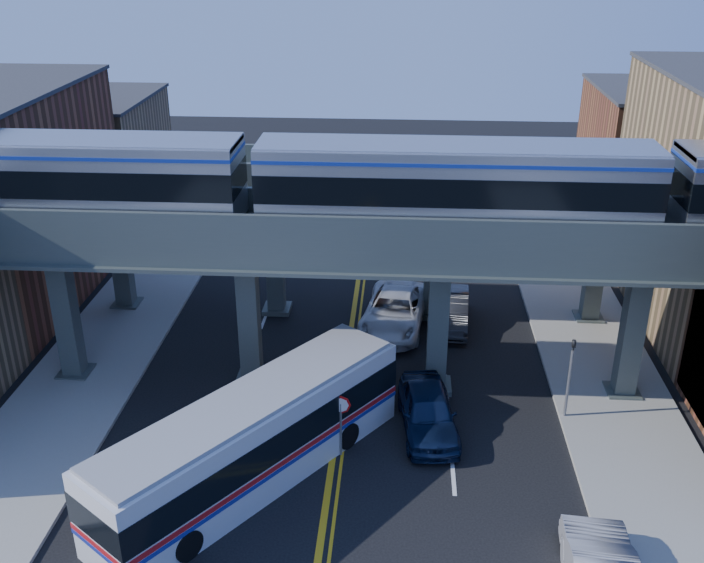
{
  "coord_description": "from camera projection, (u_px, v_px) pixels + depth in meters",
  "views": [
    {
      "loc": [
        2.34,
        -21.31,
        18.33
      ],
      "look_at": [
        0.36,
        8.43,
        4.78
      ],
      "focal_mm": 40.0,
      "sensor_mm": 36.0,
      "label": 1
    }
  ],
  "objects": [
    {
      "name": "elevated_viaduct_far",
      "position": [
        354.0,
        194.0,
        38.03
      ],
      "size": [
        52.0,
        3.6,
        7.4
      ],
      "color": "#424D4A",
      "rests_on": "ground"
    },
    {
      "name": "car_lane_b",
      "position": [
        451.0,
        310.0,
        39.22
      ],
      "size": [
        2.03,
        5.04,
        1.63
      ],
      "primitive_type": "imported",
      "rotation": [
        0.0,
        0.0,
        -0.06
      ],
      "color": "#343437",
      "rests_on": "ground"
    },
    {
      "name": "car_lane_d",
      "position": [
        443.0,
        235.0,
        48.84
      ],
      "size": [
        2.63,
        5.64,
        1.59
      ],
      "primitive_type": "imported",
      "rotation": [
        0.0,
        0.0,
        0.07
      ],
      "color": "#AFAFB4",
      "rests_on": "ground"
    },
    {
      "name": "sidewalk_east",
      "position": [
        600.0,
        369.0,
        35.44
      ],
      "size": [
        5.0,
        70.0,
        0.16
      ],
      "primitive_type": "cube",
      "color": "gray",
      "rests_on": "ground"
    },
    {
      "name": "transit_bus",
      "position": [
        253.0,
        440.0,
        27.82
      ],
      "size": [
        9.99,
        12.0,
        3.31
      ],
      "rotation": [
        0.0,
        0.0,
        0.93
      ],
      "color": "silver",
      "rests_on": "ground"
    },
    {
      "name": "transit_train",
      "position": [
        455.0,
        183.0,
        30.25
      ],
      "size": [
        47.44,
        2.97,
        3.47
      ],
      "color": "black",
      "rests_on": "elevated_viaduct_near"
    },
    {
      "name": "elevated_viaduct_near",
      "position": [
        342.0,
        248.0,
        31.67
      ],
      "size": [
        52.0,
        3.6,
        7.4
      ],
      "color": "#424D4A",
      "rests_on": "ground"
    },
    {
      "name": "sidewalk_west",
      "position": [
        103.0,
        352.0,
        36.83
      ],
      "size": [
        5.0,
        70.0,
        0.16
      ],
      "primitive_type": "cube",
      "color": "gray",
      "rests_on": "ground"
    },
    {
      "name": "traffic_signal",
      "position": [
        570.0,
        370.0,
        31.03
      ],
      "size": [
        0.15,
        0.18,
        4.1
      ],
      "color": "slate",
      "rests_on": "ground"
    },
    {
      "name": "building_west_c",
      "position": [
        94.0,
        159.0,
        52.89
      ],
      "size": [
        8.0,
        10.0,
        8.0
      ],
      "primitive_type": "cube",
      "color": "#97794E",
      "rests_on": "ground"
    },
    {
      "name": "stop_sign",
      "position": [
        341.0,
        416.0,
        29.06
      ],
      "size": [
        0.76,
        0.09,
        2.63
      ],
      "color": "slate",
      "rests_on": "ground"
    },
    {
      "name": "car_lane_a",
      "position": [
        428.0,
        411.0,
        30.93
      ],
      "size": [
        2.65,
        5.35,
        1.75
      ],
      "primitive_type": "imported",
      "rotation": [
        0.0,
        0.0,
        0.11
      ],
      "color": "#0F1A37",
      "rests_on": "ground"
    },
    {
      "name": "car_lane_c",
      "position": [
        394.0,
        311.0,
        38.95
      ],
      "size": [
        3.75,
        6.66,
        1.76
      ],
      "primitive_type": "imported",
      "rotation": [
        0.0,
        0.0,
        -0.14
      ],
      "color": "silver",
      "rests_on": "ground"
    },
    {
      "name": "ground",
      "position": [
        325.0,
        508.0,
        27.08
      ],
      "size": [
        120.0,
        120.0,
        0.0
      ],
      "primitive_type": "plane",
      "color": "black",
      "rests_on": "ground"
    },
    {
      "name": "building_east_c",
      "position": [
        654.0,
        162.0,
        50.45
      ],
      "size": [
        8.0,
        10.0,
        9.0
      ],
      "primitive_type": "cube",
      "color": "brown",
      "rests_on": "ground"
    }
  ]
}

